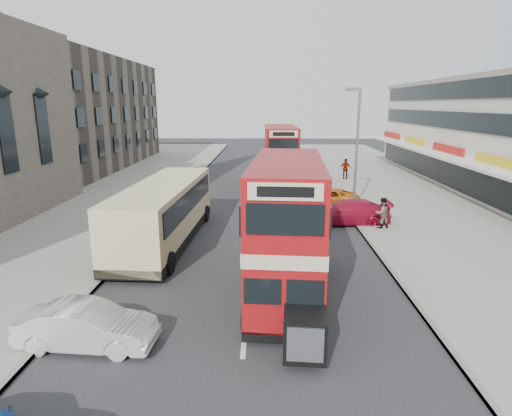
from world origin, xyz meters
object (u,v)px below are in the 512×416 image
(bus_main, at_px, (287,228))
(car_right_b, at_px, (326,198))
(pedestrian_far, at_px, (345,169))
(car_left_front, at_px, (87,326))
(bus_second, at_px, (280,158))
(street_lamp, at_px, (356,141))
(car_right_a, at_px, (347,212))
(pedestrian_near, at_px, (382,213))
(cyclist, at_px, (322,205))
(coach, at_px, (164,210))

(bus_main, xyz_separation_m, car_right_b, (3.56, 14.24, -2.00))
(pedestrian_far, bearing_deg, car_left_front, -116.45)
(bus_second, relative_size, pedestrian_far, 4.82)
(bus_main, height_order, pedestrian_far, bus_main)
(street_lamp, relative_size, car_right_a, 1.59)
(street_lamp, relative_size, pedestrian_far, 4.20)
(bus_main, bearing_deg, pedestrian_far, -101.50)
(bus_main, relative_size, car_right_a, 1.80)
(car_right_b, bearing_deg, car_right_a, 6.08)
(car_left_front, distance_m, pedestrian_near, 17.14)
(car_left_front, bearing_deg, cyclist, -25.73)
(pedestrian_near, xyz_separation_m, pedestrian_far, (0.90, 16.32, 0.07))
(street_lamp, xyz_separation_m, car_right_b, (-1.52, 1.61, -4.16))
(bus_main, xyz_separation_m, pedestrian_near, (5.90, 8.43, -1.58))
(car_right_b, xyz_separation_m, cyclist, (-0.62, -2.15, 0.02))
(car_left_front, distance_m, car_right_a, 16.99)
(coach, relative_size, car_left_front, 2.73)
(car_left_front, bearing_deg, bus_main, -54.16)
(bus_second, relative_size, coach, 0.83)
(street_lamp, xyz_separation_m, pedestrian_far, (1.72, 12.11, -3.67))
(bus_second, relative_size, cyclist, 4.59)
(cyclist, bearing_deg, street_lamp, 19.93)
(pedestrian_far, bearing_deg, car_right_a, -102.13)
(bus_second, xyz_separation_m, car_right_a, (3.68, -10.76, -1.95))
(coach, distance_m, pedestrian_far, 22.70)
(car_right_a, bearing_deg, pedestrian_near, 53.64)
(bus_main, relative_size, pedestrian_near, 5.11)
(street_lamp, xyz_separation_m, car_right_a, (-0.93, -2.89, -4.04))
(bus_second, bearing_deg, pedestrian_near, 113.11)
(coach, relative_size, car_right_b, 2.49)
(bus_main, bearing_deg, bus_second, -87.47)
(car_left_front, height_order, pedestrian_far, pedestrian_far)
(car_right_b, bearing_deg, street_lamp, 41.96)
(bus_main, distance_m, bus_second, 20.50)
(car_right_a, distance_m, cyclist, 2.65)
(car_left_front, height_order, cyclist, cyclist)
(street_lamp, xyz_separation_m, coach, (-11.13, -6.59, -3.05))
(car_right_b, bearing_deg, bus_main, -15.42)
(pedestrian_near, bearing_deg, bus_main, 36.48)
(car_right_a, bearing_deg, cyclist, -152.25)
(car_left_front, bearing_deg, car_right_b, -24.26)
(coach, xyz_separation_m, pedestrian_far, (12.84, 18.70, -0.61))
(bus_main, height_order, coach, bus_main)
(street_lamp, height_order, car_left_front, street_lamp)
(car_right_b, xyz_separation_m, pedestrian_far, (3.24, 10.50, 0.49))
(bus_second, relative_size, car_right_b, 2.08)
(coach, relative_size, cyclist, 5.51)
(cyclist, bearing_deg, bus_second, 112.07)
(coach, distance_m, car_right_a, 10.89)
(bus_main, relative_size, car_right_b, 2.05)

